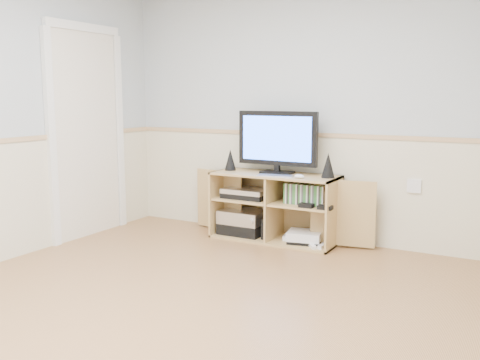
% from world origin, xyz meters
% --- Properties ---
extents(room, '(4.04, 4.54, 2.54)m').
position_xyz_m(room, '(-0.06, 0.12, 1.22)').
color(room, '#AD814D').
rests_on(room, ground).
extents(media_cabinet, '(1.91, 0.46, 0.65)m').
position_xyz_m(media_cabinet, '(-0.25, 2.05, 0.33)').
color(media_cabinet, tan).
rests_on(media_cabinet, floor).
extents(monitor, '(0.81, 0.18, 0.60)m').
position_xyz_m(monitor, '(-0.25, 2.04, 0.97)').
color(monitor, black).
rests_on(monitor, media_cabinet).
extents(speaker_left, '(0.11, 0.11, 0.21)m').
position_xyz_m(speaker_left, '(-0.75, 2.01, 0.76)').
color(speaker_left, black).
rests_on(speaker_left, media_cabinet).
extents(speaker_right, '(0.12, 0.12, 0.23)m').
position_xyz_m(speaker_right, '(0.27, 2.01, 0.76)').
color(speaker_right, black).
rests_on(speaker_right, media_cabinet).
extents(keyboard, '(0.34, 0.19, 0.01)m').
position_xyz_m(keyboard, '(-0.18, 1.85, 0.66)').
color(keyboard, silver).
rests_on(keyboard, media_cabinet).
extents(mouse, '(0.10, 0.08, 0.04)m').
position_xyz_m(mouse, '(0.06, 1.85, 0.67)').
color(mouse, white).
rests_on(mouse, media_cabinet).
extents(av_components, '(0.52, 0.33, 0.47)m').
position_xyz_m(av_components, '(-0.58, 1.99, 0.22)').
color(av_components, black).
rests_on(av_components, media_cabinet).
extents(game_consoles, '(0.46, 0.32, 0.11)m').
position_xyz_m(game_consoles, '(0.06, 1.98, 0.07)').
color(game_consoles, white).
rests_on(game_consoles, media_cabinet).
extents(game_cases, '(0.39, 0.14, 0.19)m').
position_xyz_m(game_cases, '(0.08, 1.97, 0.48)').
color(game_cases, '#3F8C3F').
rests_on(game_cases, media_cabinet).
extents(wall_outlet, '(0.12, 0.03, 0.12)m').
position_xyz_m(wall_outlet, '(1.00, 2.23, 0.60)').
color(wall_outlet, white).
rests_on(wall_outlet, wall_back).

